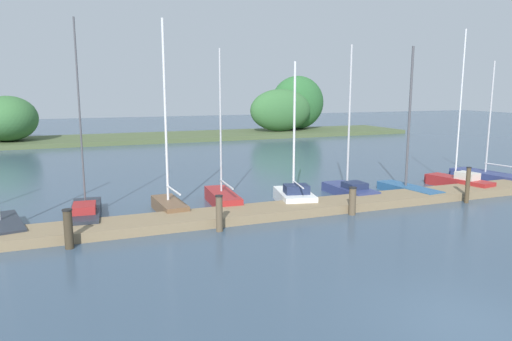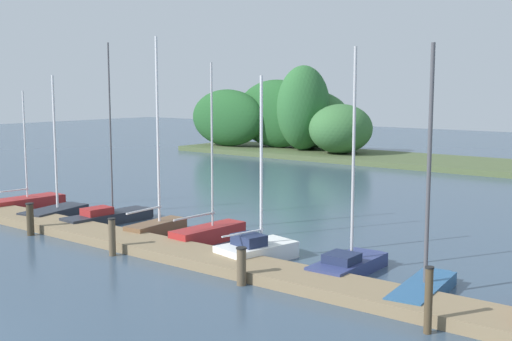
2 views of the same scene
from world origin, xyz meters
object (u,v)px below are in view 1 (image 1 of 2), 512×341
sailboat_3 (169,202)px  sailboat_2 (86,211)px  sailboat_7 (407,186)px  mooring_piling_2 (219,213)px  mooring_piling_4 (468,185)px  sailboat_4 (222,197)px  mooring_piling_1 (68,229)px  sailboat_1 (0,224)px  mooring_piling_3 (352,201)px  sailboat_5 (294,195)px  sailboat_9 (487,175)px  sailboat_8 (458,180)px  sailboat_6 (349,188)px

sailboat_3 → sailboat_2: bearing=83.3°
sailboat_7 → mooring_piling_2: sailboat_7 is taller
sailboat_3 → mooring_piling_4: size_ratio=4.74×
sailboat_4 → mooring_piling_1: (-6.22, -3.66, 0.29)m
sailboat_3 → sailboat_7: sailboat_3 is taller
mooring_piling_2 → mooring_piling_1: bearing=179.9°
sailboat_1 → mooring_piling_3: 13.14m
sailboat_2 → mooring_piling_3: (10.01, -3.22, 0.25)m
sailboat_3 → mooring_piling_1: 4.99m
mooring_piling_2 → sailboat_1: bearing=159.2°
sailboat_5 → sailboat_9: 12.34m
sailboat_1 → sailboat_2: bearing=-89.7°
sailboat_7 → sailboat_5: bearing=81.8°
sailboat_3 → sailboat_4: sailboat_3 is taller
sailboat_9 → sailboat_8: bearing=97.3°
mooring_piling_3 → sailboat_6: bearing=59.7°
sailboat_5 → mooring_piling_1: size_ratio=4.80×
sailboat_3 → sailboat_5: (5.44, -0.52, -0.05)m
mooring_piling_1 → mooring_piling_4: bearing=0.0°
sailboat_2 → mooring_piling_3: sailboat_2 is taller
sailboat_1 → mooring_piling_4: bearing=-110.6°
sailboat_3 → mooring_piling_2: (1.16, -3.23, 0.22)m
sailboat_4 → mooring_piling_2: (-1.25, -3.67, 0.30)m
sailboat_4 → mooring_piling_4: bearing=-106.2°
sailboat_1 → sailboat_7: sailboat_7 is taller
sailboat_1 → mooring_piling_2: 7.76m
sailboat_4 → sailboat_9: (15.33, -0.07, -0.06)m
sailboat_6 → sailboat_9: size_ratio=1.08×
mooring_piling_4 → mooring_piling_3: bearing=178.4°
sailboat_9 → mooring_piling_3: 11.47m
sailboat_2 → sailboat_8: bearing=-88.0°
sailboat_2 → sailboat_8: sailboat_8 is taller
sailboat_5 → mooring_piling_3: (1.36, -2.53, 0.18)m
sailboat_6 → sailboat_3: bearing=89.0°
sailboat_1 → sailboat_9: sailboat_9 is taller
sailboat_3 → mooring_piling_3: sailboat_3 is taller
sailboat_3 → mooring_piling_3: size_ratio=6.77×
sailboat_5 → sailboat_1: bearing=101.8°
mooring_piling_4 → mooring_piling_1: bearing=-180.0°
sailboat_4 → sailboat_9: bearing=-86.8°
sailboat_4 → sailboat_9: size_ratio=1.03×
sailboat_2 → sailboat_7: size_ratio=1.09×
sailboat_2 → sailboat_8: size_ratio=0.97×
sailboat_3 → sailboat_8: 14.69m
sailboat_5 → sailboat_8: size_ratio=0.78×
sailboat_7 → mooring_piling_4: size_ratio=4.29×
sailboat_1 → sailboat_5: size_ratio=1.02×
mooring_piling_4 → sailboat_1: bearing=171.7°
sailboat_5 → sailboat_4: bearing=84.5°
sailboat_2 → sailboat_9: bearing=-84.9°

